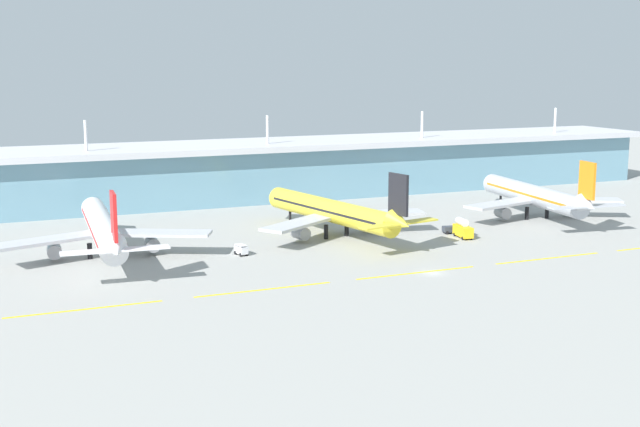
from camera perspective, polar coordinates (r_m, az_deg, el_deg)
name	(u,v)px	position (r m, az deg, el deg)	size (l,w,h in m)	color
ground_plane	(432,273)	(179.59, 7.59, -4.01)	(600.00, 600.00, 0.00)	#9E9E99
terminal_building	(262,169)	(275.36, -3.92, 2.98)	(288.00, 34.00, 27.15)	#6693A8
airliner_near	(103,229)	(197.89, -14.44, -1.00)	(48.69, 65.12, 18.90)	white
airliner_middle	(333,212)	(213.66, 0.89, 0.13)	(47.84, 60.44, 18.90)	yellow
airliner_far	(535,196)	(246.49, 14.30, 1.17)	(48.50, 58.71, 18.90)	#ADB2BC
taxiway_stripe_west	(85,309)	(158.29, -15.58, -6.25)	(28.00, 0.70, 0.04)	yellow
taxiway_stripe_mid_west	(264,290)	(165.69, -3.81, -5.15)	(28.00, 0.70, 0.04)	yellow
taxiway_stripe_centre	(416,273)	(179.33, 6.53, -4.00)	(28.00, 0.70, 0.04)	yellow
taxiway_stripe_mid_east	(548,258)	(197.94, 15.14, -2.94)	(28.00, 0.70, 0.04)	yellow
pushback_tug	(451,229)	(221.14, 8.86, -1.05)	(4.77, 3.20, 1.85)	#333842
fuel_truck	(463,229)	(216.07, 9.61, -1.03)	(3.59, 7.49, 4.95)	gold
baggage_cart	(241,250)	(194.88, -5.34, -2.45)	(2.59, 3.88, 2.48)	silver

